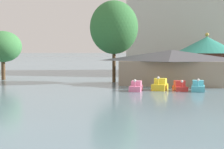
{
  "coord_description": "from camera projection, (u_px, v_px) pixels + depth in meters",
  "views": [
    {
      "loc": [
        14.43,
        -17.98,
        4.96
      ],
      "look_at": [
        5.7,
        16.87,
        2.59
      ],
      "focal_mm": 56.96,
      "sensor_mm": 36.0,
      "label": 1
    }
  ],
  "objects": [
    {
      "name": "pedal_boat_yellow",
      "position": [
        160.0,
        85.0,
        45.34
      ],
      "size": [
        1.93,
        2.79,
        1.81
      ],
      "rotation": [
        0.0,
        0.0,
        -1.66
      ],
      "color": "yellow",
      "rests_on": "ground"
    },
    {
      "name": "background_building_block",
      "position": [
        208.0,
        29.0,
        82.91
      ],
      "size": [
        36.48,
        16.66,
        20.31
      ],
      "color": "beige",
      "rests_on": "ground"
    },
    {
      "name": "shoreline_tree_mid",
      "position": [
        114.0,
        27.0,
        56.12
      ],
      "size": [
        7.63,
        7.63,
        12.94
      ],
      "color": "brown",
      "rests_on": "ground"
    },
    {
      "name": "boathouse",
      "position": [
        172.0,
        67.0,
        52.04
      ],
      "size": [
        15.69,
        7.46,
        5.15
      ],
      "color": "gray",
      "rests_on": "ground"
    },
    {
      "name": "pedal_boat_cyan",
      "position": [
        198.0,
        87.0,
        43.92
      ],
      "size": [
        1.59,
        2.66,
        1.65
      ],
      "rotation": [
        0.0,
        0.0,
        -1.56
      ],
      "color": "#4CB7CC",
      "rests_on": "ground"
    },
    {
      "name": "shoreline_tree_tall_left",
      "position": [
        3.0,
        47.0,
        61.38
      ],
      "size": [
        6.44,
        6.44,
        8.45
      ],
      "color": "brown",
      "rests_on": "ground"
    },
    {
      "name": "green_roof_pavilion",
      "position": [
        207.0,
        54.0,
        64.75
      ],
      "size": [
        11.64,
        11.64,
        8.31
      ],
      "color": "brown",
      "rests_on": "ground"
    },
    {
      "name": "pedal_boat_red",
      "position": [
        180.0,
        87.0,
        44.6
      ],
      "size": [
        2.11,
        2.71,
        1.41
      ],
      "rotation": [
        0.0,
        0.0,
        -1.28
      ],
      "color": "red",
      "rests_on": "ground"
    },
    {
      "name": "pedal_boat_pink",
      "position": [
        136.0,
        87.0,
        44.46
      ],
      "size": [
        1.55,
        2.98,
        1.55
      ],
      "rotation": [
        0.0,
        0.0,
        -1.53
      ],
      "color": "pink",
      "rests_on": "ground"
    }
  ]
}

